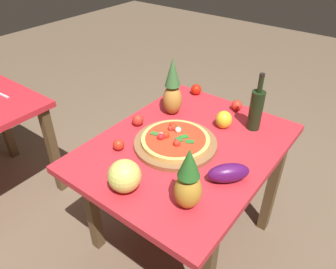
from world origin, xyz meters
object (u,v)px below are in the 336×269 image
at_px(eggplant, 228,173).
at_px(knife_utensil, 0,94).
at_px(wine_bottle, 256,109).
at_px(tomato_beside_pepper, 237,105).
at_px(tomato_by_bottle, 196,89).
at_px(pizza, 175,139).
at_px(melon, 125,176).
at_px(display_table, 186,158).
at_px(pizza_board, 175,143).
at_px(pineapple_right, 172,90).
at_px(pineapple_left, 188,182).
at_px(bell_pepper, 224,120).
at_px(tomato_near_board, 138,120).
at_px(tomato_at_corner, 119,145).

relative_size(eggplant, knife_utensil, 1.11).
relative_size(wine_bottle, eggplant, 1.70).
height_order(tomato_beside_pepper, tomato_by_bottle, tomato_by_bottle).
xyz_separation_m(pizza, melon, (-0.40, -0.02, 0.04)).
xyz_separation_m(display_table, pizza_board, (-0.05, 0.04, 0.11)).
distance_m(pizza_board, knife_utensil, 1.33).
xyz_separation_m(pineapple_right, knife_utensil, (-0.52, 1.09, -0.16)).
bearing_deg(pineapple_left, bell_pepper, 15.90).
bearing_deg(tomato_beside_pepper, tomato_near_board, 143.31).
xyz_separation_m(pizza, eggplant, (-0.07, -0.36, 0.00)).
distance_m(pizza_board, tomato_by_bottle, 0.61).
distance_m(display_table, pizza_board, 0.13).
xyz_separation_m(tomato_near_board, knife_utensil, (-0.29, 1.01, -0.03)).
distance_m(pineapple_left, knife_utensil, 1.60).
bearing_deg(tomato_near_board, tomato_at_corner, -162.00).
relative_size(wine_bottle, tomato_by_bottle, 4.73).
xyz_separation_m(pineapple_left, pineapple_right, (0.57, 0.51, 0.03)).
bearing_deg(pizza, tomato_by_bottle, 22.44).
bearing_deg(bell_pepper, wine_bottle, -57.19).
bearing_deg(tomato_beside_pepper, pineapple_left, -166.25).
bearing_deg(tomato_near_board, wine_bottle, -55.33).
height_order(display_table, pineapple_right, pineapple_right).
bearing_deg(eggplant, pizza_board, 78.69).
distance_m(wine_bottle, tomato_by_bottle, 0.52).
distance_m(pizza, pineapple_right, 0.35).
bearing_deg(display_table, tomato_by_bottle, 28.38).
bearing_deg(tomato_near_board, pineapple_left, -120.24).
xyz_separation_m(display_table, eggplant, (-0.12, -0.31, 0.14)).
distance_m(melon, tomato_at_corner, 0.30).
bearing_deg(tomato_at_corner, tomato_by_bottle, 1.50).
relative_size(pineapple_left, bell_pepper, 2.87).
relative_size(pizza, melon, 2.42).
height_order(display_table, pineapple_left, pineapple_left).
height_order(tomato_by_bottle, knife_utensil, tomato_by_bottle).
bearing_deg(tomato_near_board, tomato_beside_pepper, -36.69).
relative_size(pineapple_right, tomato_by_bottle, 5.04).
relative_size(pineapple_left, tomato_at_corner, 5.00).
relative_size(pizza, tomato_at_corner, 6.05).
relative_size(pizza, eggplant, 1.83).
distance_m(tomato_beside_pepper, tomato_by_bottle, 0.32).
height_order(eggplant, tomato_beside_pepper, eggplant).
height_order(pineapple_right, tomato_near_board, pineapple_right).
xyz_separation_m(pineapple_left, knife_utensil, (0.05, 1.59, -0.13)).
relative_size(pizza, knife_utensil, 2.03).
distance_m(melon, bell_pepper, 0.72).
bearing_deg(tomato_by_bottle, display_table, -151.62).
bearing_deg(tomato_near_board, bell_pepper, -54.69).
height_order(melon, tomato_near_board, melon).
height_order(display_table, tomato_at_corner, tomato_at_corner).
bearing_deg(pizza_board, display_table, -43.17).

